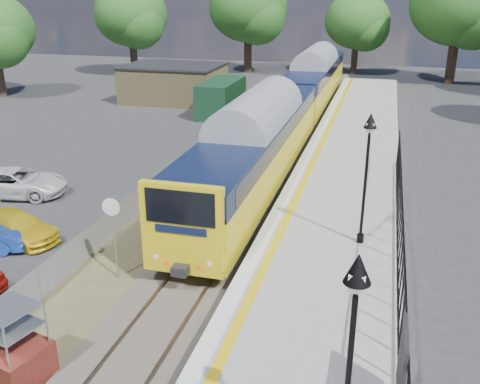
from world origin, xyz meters
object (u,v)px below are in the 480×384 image
at_px(speed_sign, 113,225).
at_px(car_white, 16,182).
at_px(train, 294,101).
at_px(brick_plinth, 14,347).
at_px(victorian_lamp_south, 353,321).
at_px(victorian_lamp_north, 368,149).
at_px(car_yellow, 16,227).

relative_size(speed_sign, car_white, 0.63).
bearing_deg(car_white, train, -48.15).
relative_size(brick_plinth, car_white, 0.47).
bearing_deg(car_white, speed_sign, -136.53).
xyz_separation_m(brick_plinth, car_white, (-8.28, 11.14, -0.41)).
distance_m(speed_sign, car_white, 10.25).
height_order(victorian_lamp_south, brick_plinth, victorian_lamp_south).
bearing_deg(speed_sign, victorian_lamp_north, 15.32).
bearing_deg(victorian_lamp_north, brick_plinth, -132.82).
relative_size(victorian_lamp_north, speed_sign, 1.55).
distance_m(victorian_lamp_north, car_yellow, 13.63).
bearing_deg(victorian_lamp_north, victorian_lamp_south, -88.85).
distance_m(brick_plinth, car_white, 13.88).
height_order(brick_plinth, speed_sign, speed_sign).
relative_size(car_yellow, car_white, 0.81).
bearing_deg(victorian_lamp_north, train, 107.32).
distance_m(victorian_lamp_south, car_white, 20.98).
xyz_separation_m(victorian_lamp_north, train, (-5.30, 17.00, -1.96)).
height_order(victorian_lamp_north, speed_sign, victorian_lamp_north).
bearing_deg(victorian_lamp_south, brick_plinth, 168.80).
bearing_deg(victorian_lamp_north, speed_sign, -157.91).
distance_m(victorian_lamp_south, brick_plinth, 8.77).
relative_size(victorian_lamp_south, brick_plinth, 2.08).
distance_m(victorian_lamp_south, speed_sign, 10.76).
bearing_deg(speed_sign, brick_plinth, -96.77).
xyz_separation_m(victorian_lamp_south, car_yellow, (-13.23, 8.61, -3.74)).
height_order(victorian_lamp_north, car_yellow, victorian_lamp_north).
relative_size(victorian_lamp_north, brick_plinth, 2.08).
xyz_separation_m(train, car_white, (-10.78, -14.28, -1.69)).
bearing_deg(car_yellow, victorian_lamp_south, -108.08).
xyz_separation_m(victorian_lamp_north, car_yellow, (-13.03, -1.39, -3.74)).
bearing_deg(brick_plinth, victorian_lamp_north, 47.18).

